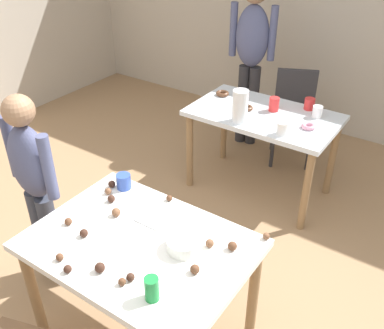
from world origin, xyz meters
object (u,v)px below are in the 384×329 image
Objects in this scene: soda_can at (152,289)px; dining_table_near at (141,256)px; dining_table_far at (263,125)px; person_adult_far at (251,50)px; mixing_bowl at (184,244)px; person_girl_near at (34,180)px; pitcher_far at (240,106)px; chair_far_table at (294,111)px.

dining_table_near is at bearing 138.94° from soda_can.
dining_table_far is 0.72× the size of person_adult_far.
soda_can is (0.07, -0.34, 0.03)m from mixing_bowl.
person_girl_near is 2.46m from person_adult_far.
dining_table_near is at bearing -80.54° from pitcher_far.
dining_table_far is 1.37× the size of chair_far_table.
dining_table_near is 4.40× the size of pitcher_far.
chair_far_table is 2.77m from soda_can.
person_adult_far reaches higher than mixing_bowl.
mixing_bowl is 0.68× the size of pitcher_far.
pitcher_far is (-0.47, 1.42, 0.10)m from mixing_bowl.
dining_table_near is 2.59m from person_adult_far.
person_adult_far is (0.18, 2.45, 0.20)m from person_girl_near.
chair_far_table reaches higher than dining_table_far.
person_adult_far is at bearing 85.79° from person_girl_near.
dining_table_far is 6.70× the size of mixing_bowl.
pitcher_far is at bearing -95.16° from chair_far_table.
chair_far_table is 3.35× the size of pitcher_far.
person_adult_far is 9.25× the size of mixing_bowl.
soda_can is at bearing -77.54° from dining_table_far.
pitcher_far is at bearing 107.00° from soda_can.
mixing_bowl is at bearing 101.06° from soda_can.
person_girl_near is at bearing 178.19° from dining_table_near.
person_girl_near is at bearing -94.21° from person_adult_far.
chair_far_table is at bearing 74.29° from person_girl_near.
person_adult_far is (-0.51, 0.72, 0.35)m from dining_table_far.
dining_table_near is 1.55m from pitcher_far.
person_girl_near is (-0.68, -2.44, 0.30)m from chair_far_table.
person_adult_far reaches higher than pitcher_far.
dining_table_far is 1.87m from person_girl_near.
dining_table_near is 6.42× the size of mixing_bowl.
chair_far_table is 0.71m from person_adult_far.
person_adult_far is at bearing 178.39° from chair_far_table.
chair_far_table is at bearing 90.69° from dining_table_far.
dining_table_near is at bearing -84.89° from dining_table_far.
dining_table_far is at bearing 102.74° from mixing_bowl.
dining_table_near is 1.77m from dining_table_far.
person_girl_near reaches higher than dining_table_far.
chair_far_table is at bearing 99.47° from soda_can.
soda_can reaches higher than dining_table_far.
dining_table_far is at bearing 68.18° from person_girl_near.
dining_table_far is at bearing -89.31° from chair_far_table.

